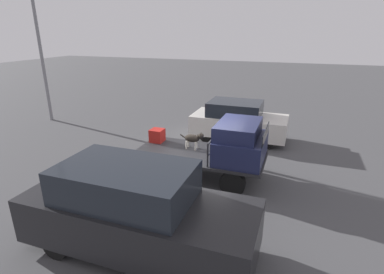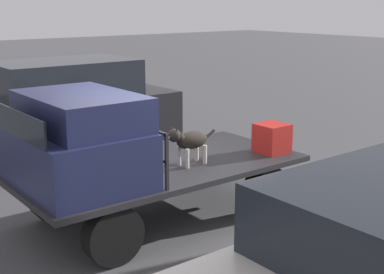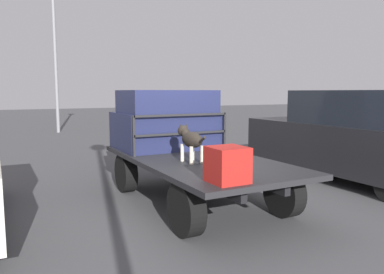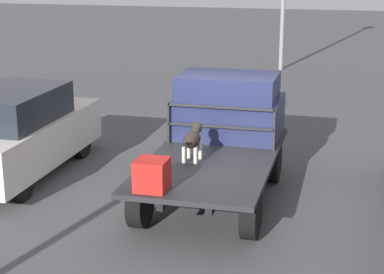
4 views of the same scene
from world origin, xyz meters
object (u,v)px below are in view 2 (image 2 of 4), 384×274
Objects in this scene: dog at (188,140)px; parked_pickup_far at (58,112)px; flatbed_truck at (161,178)px; cargo_crate at (272,138)px.

dog is 4.12m from parked_pickup_far.
dog is (-0.30, 0.27, 0.58)m from flatbed_truck.
flatbed_truck is 1.89m from cargo_crate.
dog is at bearing 137.34° from flatbed_truck.
parked_pickup_far is at bearing -78.45° from dog.
flatbed_truck is at bearing 88.51° from parked_pickup_far.
flatbed_truck is 9.24× the size of cargo_crate.
cargo_crate is (-1.76, 0.51, 0.44)m from flatbed_truck.
flatbed_truck is 4.79× the size of dog.
dog reaches higher than cargo_crate.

